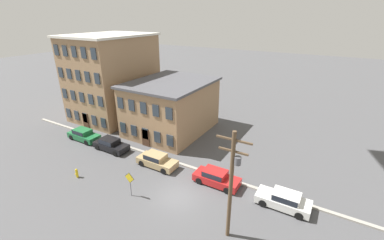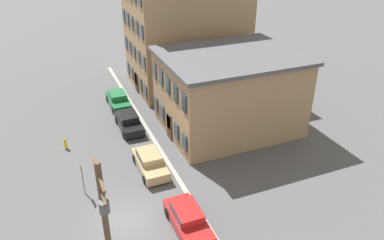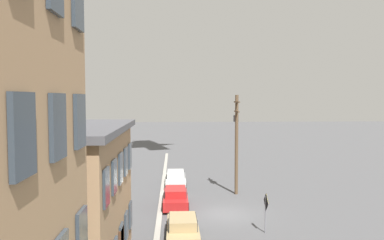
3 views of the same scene
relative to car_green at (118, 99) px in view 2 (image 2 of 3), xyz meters
name	(u,v)px [view 2 (image 2 of 3)]	position (x,y,z in m)	size (l,w,h in m)	color
ground_plane	(127,221)	(16.72, -3.23, -0.75)	(200.00, 200.00, 0.00)	#4C4C4F
kerb_strip	(192,202)	(16.72, 1.27, -0.67)	(56.00, 0.36, 0.16)	#9E998E
apartment_corner	(186,31)	(-2.88, 8.64, 5.49)	(9.68, 12.26, 12.45)	#9E7A56
apartment_midblock	(228,91)	(8.05, 8.34, 2.73)	(9.61, 11.65, 6.94)	#9E7A56
car_green	(118,99)	(0.00, 0.00, 0.00)	(4.40, 1.92, 1.43)	#1E6638
car_black	(129,121)	(5.04, -0.13, 0.00)	(4.40, 1.92, 1.43)	black
car_tan	(150,161)	(11.97, -0.22, 0.00)	(4.40, 1.92, 1.43)	tan
car_red	(188,218)	(18.77, 0.16, 0.00)	(4.40, 1.92, 1.43)	#B21E1E
caution_sign	(82,175)	(12.99, -5.28, 0.88)	(1.07, 0.08, 2.44)	slate
utility_pole	(107,232)	(22.22, -5.03, 4.00)	(2.40, 0.44, 8.43)	brown
fire_hydrant	(65,143)	(6.39, -5.88, -0.27)	(0.24, 0.34, 0.96)	yellow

